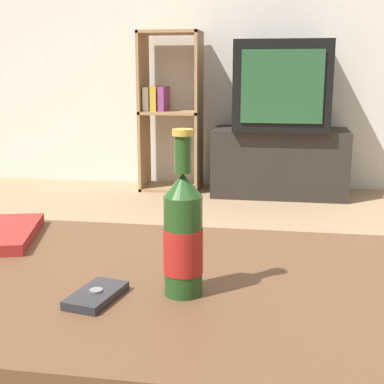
{
  "coord_description": "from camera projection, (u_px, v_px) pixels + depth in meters",
  "views": [
    {
      "loc": [
        0.23,
        -0.85,
        0.82
      ],
      "look_at": [
        0.05,
        0.24,
        0.57
      ],
      "focal_mm": 50.0,
      "sensor_mm": 36.0,
      "label": 1
    }
  ],
  "objects": [
    {
      "name": "back_wall",
      "position": [
        251.0,
        0.0,
        3.66
      ],
      "size": [
        8.0,
        0.05,
        2.6
      ],
      "color": "beige",
      "rests_on": "ground_plane"
    },
    {
      "name": "coffee_table",
      "position": [
        143.0,
        313.0,
        0.95
      ],
      "size": [
        1.28,
        0.63,
        0.47
      ],
      "color": "brown",
      "rests_on": "ground_plane"
    },
    {
      "name": "tv_stand",
      "position": [
        279.0,
        162.0,
        3.59
      ],
      "size": [
        0.89,
        0.41,
        0.45
      ],
      "color": "#28231E",
      "rests_on": "ground_plane"
    },
    {
      "name": "television",
      "position": [
        282.0,
        86.0,
        3.48
      ],
      "size": [
        0.6,
        0.52,
        0.57
      ],
      "color": "black",
      "rests_on": "tv_stand"
    },
    {
      "name": "bookshelf",
      "position": [
        169.0,
        110.0,
        3.71
      ],
      "size": [
        0.41,
        0.3,
        1.08
      ],
      "color": "#99754C",
      "rests_on": "ground_plane"
    },
    {
      "name": "beer_bottle",
      "position": [
        183.0,
        235.0,
        0.84
      ],
      "size": [
        0.06,
        0.06,
        0.27
      ],
      "color": "#1E4219",
      "rests_on": "coffee_table"
    },
    {
      "name": "cell_phone",
      "position": [
        96.0,
        295.0,
        0.84
      ],
      "size": [
        0.08,
        0.12,
        0.02
      ],
      "rotation": [
        0.0,
        0.0,
        -0.2
      ],
      "color": "#232328",
      "rests_on": "coffee_table"
    }
  ]
}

